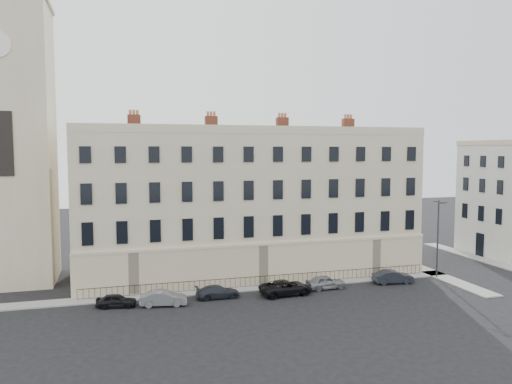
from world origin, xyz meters
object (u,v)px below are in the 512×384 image
car_b (164,298)px  car_e (326,282)px  car_c (218,292)px  streetlamp (438,235)px  car_a (116,301)px  car_f (393,277)px  car_d (286,288)px

car_b → car_e: 15.61m
car_c → streetlamp: (23.52, 0.62, 3.98)m
car_c → car_b: bearing=99.4°
car_a → car_e: size_ratio=0.87×
car_b → car_e: bearing=-77.8°
car_f → car_c: bearing=97.0°
car_c → car_f: 18.00m
car_d → car_f: car_d is taller
car_c → car_e: (10.65, 0.07, 0.08)m
car_a → car_b: 4.00m
car_b → streetlamp: (28.46, 1.52, 3.90)m
car_a → car_d: (15.17, -0.54, 0.11)m
car_a → car_c: car_c is taller
car_c → streetlamp: 23.87m
car_e → car_d: bearing=98.1°
car_a → car_c: size_ratio=0.85×
car_a → car_d: car_d is taller
car_a → car_e: car_e is taller
car_b → car_f: (22.94, 0.97, 0.01)m
car_a → car_e: bearing=-80.1°
car_e → car_f: car_f is taller
car_e → car_f: bearing=-92.4°
car_b → streetlamp: streetlamp is taller
car_e → streetlamp: streetlamp is taller
car_b → car_e: (15.58, 0.96, 0.00)m
car_b → car_c: car_b is taller
streetlamp → car_b: bearing=159.4°
car_c → streetlamp: streetlamp is taller
car_b → car_e: car_e is taller
car_e → streetlamp: bearing=-90.0°
car_c → car_a: bearing=90.5°
car_a → streetlamp: size_ratio=0.41×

